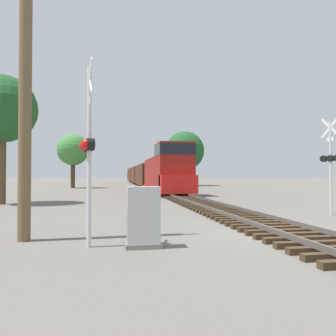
{
  "coord_description": "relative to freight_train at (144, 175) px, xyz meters",
  "views": [
    {
      "loc": [
        -5.28,
        -9.71,
        1.85
      ],
      "look_at": [
        -2.63,
        6.0,
        2.18
      ],
      "focal_mm": 35.0,
      "sensor_mm": 36.0,
      "label": 1
    }
  ],
  "objects": [
    {
      "name": "relay_cabinet",
      "position": [
        -4.51,
        -47.57,
        -1.1
      ],
      "size": [
        0.9,
        0.51,
        1.55
      ],
      "color": "slate",
      "rests_on": "ground"
    },
    {
      "name": "freight_train",
      "position": [
        0.0,
        0.0,
        0.0
      ],
      "size": [
        3.06,
        63.79,
        4.61
      ],
      "color": "maroon",
      "rests_on": "ground"
    },
    {
      "name": "tree_far_right",
      "position": [
        -12.15,
        -33.89,
        4.1
      ],
      "size": [
        4.23,
        4.23,
        8.13
      ],
      "color": "brown",
      "rests_on": "ground"
    },
    {
      "name": "ground_plane",
      "position": [
        0.0,
        -46.15,
        -1.87
      ],
      "size": [
        400.0,
        400.0,
        0.0
      ],
      "primitive_type": "plane",
      "color": "#666059"
    },
    {
      "name": "utility_pole",
      "position": [
        -7.72,
        -46.17,
        3.04
      ],
      "size": [
        1.8,
        0.35,
        9.63
      ],
      "color": "brown",
      "rests_on": "ground"
    },
    {
      "name": "tree_mid_background",
      "position": [
        -10.79,
        -8.71,
        3.43
      ],
      "size": [
        4.39,
        4.39,
        7.55
      ],
      "color": "#473521",
      "rests_on": "ground"
    },
    {
      "name": "crossing_signal_near",
      "position": [
        -5.91,
        -47.27,
        0.71
      ],
      "size": [
        0.47,
        1.02,
        4.75
      ],
      "rotation": [
        0.0,
        0.0,
        -1.39
      ],
      "color": "silver",
      "rests_on": "ground"
    },
    {
      "name": "tree_deep_background",
      "position": [
        6.74,
        -1.73,
        4.04
      ],
      "size": [
        6.6,
        6.6,
        9.22
      ],
      "color": "brown",
      "rests_on": "ground"
    },
    {
      "name": "rail_track_bed",
      "position": [
        0.0,
        -46.15,
        -1.73
      ],
      "size": [
        2.6,
        160.0,
        0.31
      ],
      "color": "#42301E",
      "rests_on": "ground"
    },
    {
      "name": "crossing_signal_far",
      "position": [
        4.65,
        -42.25,
        0.66
      ],
      "size": [
        0.59,
        1.0,
        4.5
      ],
      "rotation": [
        0.0,
        0.0,
        1.91
      ],
      "color": "silver",
      "rests_on": "ground"
    }
  ]
}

